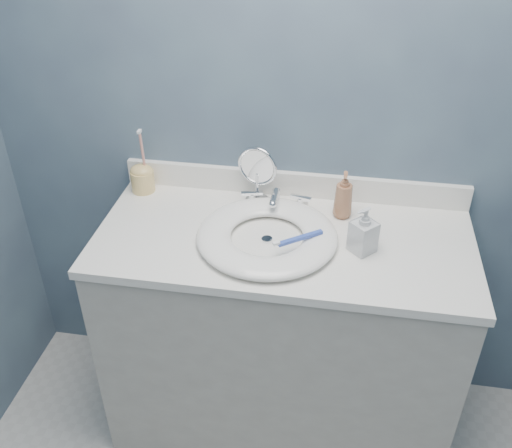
% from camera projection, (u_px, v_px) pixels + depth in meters
% --- Properties ---
extents(back_wall, '(2.20, 0.02, 2.40)m').
position_uv_depth(back_wall, '(297.00, 110.00, 1.88)').
color(back_wall, '#425064').
rests_on(back_wall, ground).
extents(vanity_cabinet, '(1.20, 0.55, 0.85)m').
position_uv_depth(vanity_cabinet, '(280.00, 337.00, 2.09)').
color(vanity_cabinet, beige).
rests_on(vanity_cabinet, ground).
extents(countertop, '(1.22, 0.57, 0.03)m').
position_uv_depth(countertop, '(284.00, 240.00, 1.85)').
color(countertop, white).
rests_on(countertop, vanity_cabinet).
extents(backsplash, '(1.22, 0.02, 0.09)m').
position_uv_depth(backsplash, '(293.00, 184.00, 2.03)').
color(backsplash, white).
rests_on(backsplash, countertop).
extents(basin, '(0.45, 0.45, 0.04)m').
position_uv_depth(basin, '(267.00, 236.00, 1.81)').
color(basin, white).
rests_on(basin, countertop).
extents(drain, '(0.04, 0.04, 0.01)m').
position_uv_depth(drain, '(267.00, 240.00, 1.82)').
color(drain, silver).
rests_on(drain, countertop).
extents(faucet, '(0.25, 0.13, 0.07)m').
position_uv_depth(faucet, '(276.00, 201.00, 1.97)').
color(faucet, silver).
rests_on(faucet, countertop).
extents(makeup_mirror, '(0.14, 0.08, 0.21)m').
position_uv_depth(makeup_mirror, '(257.00, 173.00, 1.95)').
color(makeup_mirror, silver).
rests_on(makeup_mirror, countertop).
extents(soap_bottle_amber, '(0.07, 0.07, 0.17)m').
position_uv_depth(soap_bottle_amber, '(344.00, 195.00, 1.89)').
color(soap_bottle_amber, '#9B6546').
rests_on(soap_bottle_amber, countertop).
extents(soap_bottle_clear, '(0.10, 0.10, 0.15)m').
position_uv_depth(soap_bottle_clear, '(364.00, 230.00, 1.73)').
color(soap_bottle_clear, silver).
rests_on(soap_bottle_clear, countertop).
extents(toothbrush_holder, '(0.08, 0.08, 0.24)m').
position_uv_depth(toothbrush_holder, '(142.00, 177.00, 2.05)').
color(toothbrush_holder, '#E0BE70').
rests_on(toothbrush_holder, countertop).
extents(toothbrush_lying, '(0.15, 0.11, 0.02)m').
position_uv_depth(toothbrush_lying, '(298.00, 239.00, 1.75)').
color(toothbrush_lying, '#314DB1').
rests_on(toothbrush_lying, basin).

